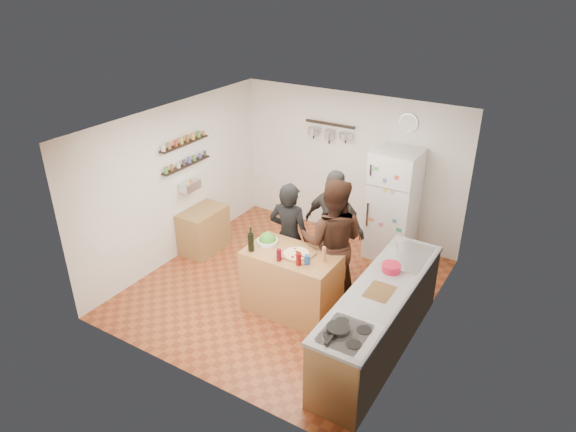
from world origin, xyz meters
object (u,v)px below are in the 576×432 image
Objects in this scene: salt_canister at (307,260)px; salad_bowl at (267,242)px; fridge at (393,204)px; side_table at (204,230)px; pepper_mill at (324,255)px; person_back at (334,226)px; skillet at (338,329)px; prep_island at (292,282)px; red_bowl at (391,268)px; wine_bottle at (251,242)px; wall_clock at (408,123)px; person_left at (289,237)px; counter_run at (379,320)px; person_center at (332,242)px.

salad_bowl is at bearing 166.72° from salt_canister.
side_table is (-2.69, -1.49, -0.54)m from fridge.
person_back reaches higher than pepper_mill.
salad_bowl is 1.16× the size of skillet.
pepper_mill reaches higher than prep_island.
red_bowl is 3.47m from side_table.
skillet is (1.73, -0.89, -0.09)m from wine_bottle.
wall_clock is (-0.70, 2.23, 1.18)m from red_bowl.
person_left is at bearing -119.20° from fridge.
skillet is (-0.10, -0.96, 0.49)m from counter_run.
fridge is (-0.75, 2.30, 0.45)m from counter_run.
side_table is (-3.34, 1.78, -0.58)m from skillet.
person_left is 2.56m from wall_clock.
counter_run is (1.03, -0.03, -0.52)m from salt_canister.
prep_island is 0.48× the size of counter_run.
prep_island is 4.97× the size of wine_bottle.
wall_clock reaches higher than person_center.
pepper_mill is at bearing -93.57° from fridge.
person_center reaches higher than prep_island.
red_bowl reaches higher than skillet.
person_center is 0.99m from red_bowl.
person_center is 1.86m from skillet.
pepper_mill is 0.10× the size of person_left.
side_table is (-2.44, 0.15, -0.56)m from person_center.
person_back is 7.40× the size of red_bowl.
pepper_mill is at bearing 142.64° from person_left.
wine_bottle is (-0.08, -0.27, 0.10)m from salad_bowl.
fridge is 6.00× the size of wall_clock.
person_back is 1.43m from red_bowl.
salad_bowl is at bearing -112.36° from wall_clock.
prep_island is 0.67× the size of person_center.
salt_canister is 0.05× the size of counter_run.
pepper_mill is 0.49m from person_center.
wine_bottle is 0.14× the size of person_center.
fridge reaches higher than side_table.
prep_island is at bearing -6.79° from salad_bowl.
skillet is (0.78, -1.16, -0.05)m from pepper_mill.
person_center is at bearing 87.29° from salt_canister.
person_back is (0.60, 1.26, -0.16)m from wine_bottle.
side_table is (-2.41, 0.79, -0.61)m from salt_canister.
person_back is at bearing 146.49° from red_bowl.
skillet is at bearing 100.05° from person_center.
wall_clock is at bearing 67.64° from salad_bowl.
person_left is at bearing 59.81° from person_back.
counter_run is at bearing 84.07° from skillet.
red_bowl is 2.02m from fridge.
salad_bowl and skillet have the same top height.
person_back is 0.66× the size of counter_run.
counter_run is (1.33, -0.15, -0.01)m from prep_island.
skillet is 0.31× the size of side_table.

